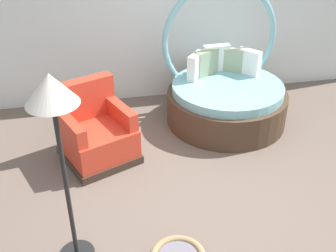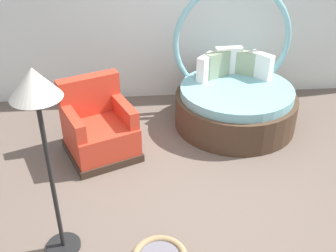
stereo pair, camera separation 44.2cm
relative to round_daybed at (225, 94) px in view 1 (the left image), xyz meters
name	(u,v)px [view 1 (the left image)]	position (x,y,z in m)	size (l,w,h in m)	color
ground_plane	(196,192)	(-0.81, -1.50, -0.40)	(8.00, 8.00, 0.02)	#66564C
round_daybed	(225,94)	(0.00, 0.00, 0.00)	(1.66, 1.66, 1.87)	#473323
red_armchair	(96,134)	(-1.83, -0.60, -0.06)	(1.04, 1.04, 0.94)	#38281E
floor_lamp	(54,109)	(-2.11, -2.16, 1.14)	(0.40, 0.40, 1.82)	black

